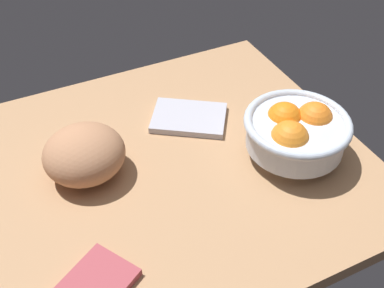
# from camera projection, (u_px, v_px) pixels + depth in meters

# --- Properties ---
(ground_plane) EXTENTS (0.80, 0.67, 0.03)m
(ground_plane) POSITION_uv_depth(u_px,v_px,m) (154.00, 174.00, 0.91)
(ground_plane) COLOR tan
(fruit_bowl) EXTENTS (0.20, 0.20, 0.10)m
(fruit_bowl) POSITION_uv_depth(u_px,v_px,m) (296.00, 131.00, 0.89)
(fruit_bowl) COLOR silver
(fruit_bowl) RESTS_ON ground
(bread_loaf) EXTENTS (0.15, 0.14, 0.10)m
(bread_loaf) POSITION_uv_depth(u_px,v_px,m) (84.00, 154.00, 0.86)
(bread_loaf) COLOR tan
(bread_loaf) RESTS_ON ground
(napkin_spare) EXTENTS (0.18, 0.17, 0.01)m
(napkin_spare) POSITION_uv_depth(u_px,v_px,m) (189.00, 118.00, 1.01)
(napkin_spare) COLOR #B7B7C5
(napkin_spare) RESTS_ON ground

